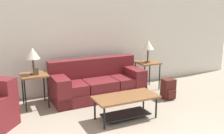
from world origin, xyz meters
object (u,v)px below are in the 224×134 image
Objects in this scene: side_table_right at (147,65)px; table_lamp_right at (148,45)px; table_lamp_left at (32,54)px; backpack at (168,89)px; couch at (97,83)px; side_table_left at (34,78)px; coffee_table at (126,102)px.

table_lamp_right reaches higher than side_table_right.
table_lamp_left reaches higher than backpack.
backpack is (0.01, -0.80, -0.84)m from table_lamp_right.
side_table_right is 0.47m from table_lamp_right.
table_lamp_left reaches higher than couch.
side_table_right is 2.65m from table_lamp_left.
side_table_left is 1.00× the size of side_table_right.
couch is 3.06× the size of side_table_right.
coffee_table is (0.02, -1.26, 0.01)m from couch.
side_table_left is 0.47m from table_lamp_left.
backpack is at bearing -16.97° from table_lamp_left.
table_lamp_right is (1.30, 0.03, 0.75)m from couch.
side_table_right is 1.51× the size of backpack.
side_table_left is at bearing 178.90° from couch.
backpack is at bearing -89.12° from table_lamp_right.
backpack is (2.62, -0.80, -0.36)m from side_table_left.
side_table_right is (1.30, 0.03, 0.28)m from couch.
table_lamp_left is at bearing 163.03° from backpack.
side_table_left and side_table_right have the same top height.
coffee_table is 1.96m from table_lamp_right.
table_lamp_left is (-1.32, 1.28, 0.74)m from coffee_table.
couch is 3.81× the size of table_lamp_left.
table_lamp_right is 1.21× the size of backpack.
table_lamp_left is 1.21× the size of backpack.
side_table_right is at bearing -90.00° from table_lamp_right.
side_table_right is at bearing 44.94° from coffee_table.
couch is 1.53m from backpack.
coffee_table is at bearing -89.18° from couch.
couch reaches higher than coffee_table.
table_lamp_right is at bearing 90.88° from backpack.
table_lamp_left is (-1.30, 0.03, 0.75)m from couch.
table_lamp_right reaches higher than coffee_table.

